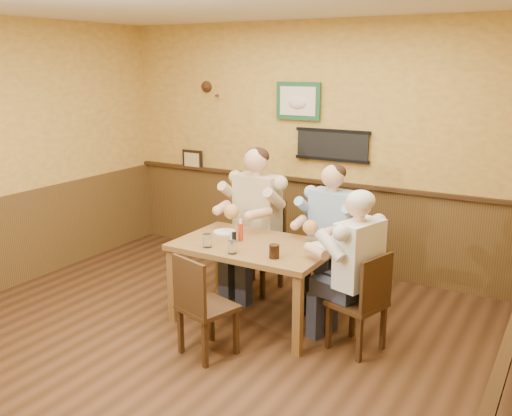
{
  "coord_description": "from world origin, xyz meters",
  "views": [
    {
      "loc": [
        2.67,
        -3.41,
        2.33
      ],
      "look_at": [
        0.23,
        0.78,
        1.1
      ],
      "focal_mm": 40.0,
      "sensor_mm": 36.0,
      "label": 1
    }
  ],
  "objects_px": {
    "diner_tan_shirt": "(257,228)",
    "water_glass_left": "(207,241)",
    "diner_blue_polo": "(332,242)",
    "diner_white_elder": "(358,280)",
    "cola_tumbler": "(274,251)",
    "chair_near_side": "(208,305)",
    "salt_shaker": "(233,237)",
    "dining_table": "(254,253)",
    "chair_back_right": "(331,261)",
    "water_glass_mid": "(232,247)",
    "pepper_shaker": "(234,237)",
    "chair_back_left": "(257,246)",
    "hot_sauce_bottle": "(241,231)",
    "chair_right_end": "(357,301)"
  },
  "relations": [
    {
      "from": "water_glass_mid",
      "to": "pepper_shaker",
      "type": "xyz_separation_m",
      "value": [
        -0.15,
        0.27,
        -0.01
      ]
    },
    {
      "from": "chair_back_right",
      "to": "pepper_shaker",
      "type": "xyz_separation_m",
      "value": [
        -0.63,
        -0.8,
        0.36
      ]
    },
    {
      "from": "water_glass_mid",
      "to": "salt_shaker",
      "type": "height_order",
      "value": "water_glass_mid"
    },
    {
      "from": "chair_back_left",
      "to": "salt_shaker",
      "type": "bearing_deg",
      "value": -75.1
    },
    {
      "from": "chair_back_right",
      "to": "water_glass_mid",
      "type": "xyz_separation_m",
      "value": [
        -0.48,
        -1.07,
        0.36
      ]
    },
    {
      "from": "dining_table",
      "to": "salt_shaker",
      "type": "bearing_deg",
      "value": -167.23
    },
    {
      "from": "dining_table",
      "to": "water_glass_mid",
      "type": "relative_size",
      "value": 12.38
    },
    {
      "from": "chair_near_side",
      "to": "water_glass_mid",
      "type": "relative_size",
      "value": 7.64
    },
    {
      "from": "chair_back_right",
      "to": "diner_tan_shirt",
      "type": "distance_m",
      "value": 0.84
    },
    {
      "from": "chair_back_right",
      "to": "chair_back_left",
      "type": "bearing_deg",
      "value": -169.71
    },
    {
      "from": "chair_back_left",
      "to": "diner_tan_shirt",
      "type": "bearing_deg",
      "value": -177.01
    },
    {
      "from": "diner_blue_polo",
      "to": "water_glass_left",
      "type": "xyz_separation_m",
      "value": [
        -0.76,
        -1.03,
        0.18
      ]
    },
    {
      "from": "chair_back_right",
      "to": "diner_tan_shirt",
      "type": "relative_size",
      "value": 0.65
    },
    {
      "from": "chair_back_right",
      "to": "water_glass_left",
      "type": "bearing_deg",
      "value": -120.74
    },
    {
      "from": "salt_shaker",
      "to": "diner_blue_polo",
      "type": "bearing_deg",
      "value": 49.89
    },
    {
      "from": "diner_tan_shirt",
      "to": "cola_tumbler",
      "type": "xyz_separation_m",
      "value": [
        0.7,
        -0.93,
        0.13
      ]
    },
    {
      "from": "cola_tumbler",
      "to": "water_glass_mid",
      "type": "bearing_deg",
      "value": -167.91
    },
    {
      "from": "chair_back_left",
      "to": "water_glass_mid",
      "type": "xyz_separation_m",
      "value": [
        0.33,
        -1.0,
        0.33
      ]
    },
    {
      "from": "cola_tumbler",
      "to": "diner_blue_polo",
      "type": "bearing_deg",
      "value": 83.59
    },
    {
      "from": "chair_back_left",
      "to": "cola_tumbler",
      "type": "xyz_separation_m",
      "value": [
        0.7,
        -0.93,
        0.33
      ]
    },
    {
      "from": "chair_back_right",
      "to": "water_glass_left",
      "type": "height_order",
      "value": "chair_back_right"
    },
    {
      "from": "chair_back_right",
      "to": "pepper_shaker",
      "type": "relative_size",
      "value": 8.94
    },
    {
      "from": "chair_back_left",
      "to": "chair_back_right",
      "type": "relative_size",
      "value": 1.07
    },
    {
      "from": "diner_white_elder",
      "to": "cola_tumbler",
      "type": "height_order",
      "value": "diner_white_elder"
    },
    {
      "from": "dining_table",
      "to": "diner_white_elder",
      "type": "relative_size",
      "value": 1.14
    },
    {
      "from": "cola_tumbler",
      "to": "hot_sauce_bottle",
      "type": "bearing_deg",
      "value": 151.29
    },
    {
      "from": "hot_sauce_bottle",
      "to": "chair_back_right",
      "type": "bearing_deg",
      "value": 49.58
    },
    {
      "from": "chair_back_right",
      "to": "water_glass_mid",
      "type": "relative_size",
      "value": 7.85
    },
    {
      "from": "water_glass_left",
      "to": "pepper_shaker",
      "type": "height_order",
      "value": "water_glass_left"
    },
    {
      "from": "water_glass_left",
      "to": "chair_back_right",
      "type": "bearing_deg",
      "value": 53.4
    },
    {
      "from": "chair_back_right",
      "to": "salt_shaker",
      "type": "distance_m",
      "value": 1.08
    },
    {
      "from": "diner_tan_shirt",
      "to": "water_glass_left",
      "type": "xyz_separation_m",
      "value": [
        0.04,
        -0.97,
        0.13
      ]
    },
    {
      "from": "diner_blue_polo",
      "to": "salt_shaker",
      "type": "distance_m",
      "value": 1.03
    },
    {
      "from": "chair_near_side",
      "to": "salt_shaker",
      "type": "xyz_separation_m",
      "value": [
        -0.2,
        0.69,
        0.37
      ]
    },
    {
      "from": "diner_tan_shirt",
      "to": "chair_near_side",
      "type": "bearing_deg",
      "value": -73.15
    },
    {
      "from": "dining_table",
      "to": "diner_blue_polo",
      "type": "distance_m",
      "value": 0.86
    },
    {
      "from": "diner_blue_polo",
      "to": "diner_white_elder",
      "type": "distance_m",
      "value": 0.96
    },
    {
      "from": "chair_right_end",
      "to": "pepper_shaker",
      "type": "height_order",
      "value": "chair_right_end"
    },
    {
      "from": "hot_sauce_bottle",
      "to": "pepper_shaker",
      "type": "xyz_separation_m",
      "value": [
        -0.02,
        -0.08,
        -0.04
      ]
    },
    {
      "from": "chair_back_left",
      "to": "chair_back_right",
      "type": "bearing_deg",
      "value": 7.41
    },
    {
      "from": "dining_table",
      "to": "chair_back_left",
      "type": "xyz_separation_m",
      "value": [
        -0.35,
        0.67,
        -0.18
      ]
    },
    {
      "from": "diner_tan_shirt",
      "to": "diner_white_elder",
      "type": "height_order",
      "value": "diner_tan_shirt"
    },
    {
      "from": "dining_table",
      "to": "hot_sauce_bottle",
      "type": "distance_m",
      "value": 0.24
    },
    {
      "from": "chair_right_end",
      "to": "water_glass_mid",
      "type": "relative_size",
      "value": 7.58
    },
    {
      "from": "diner_tan_shirt",
      "to": "chair_back_right",
      "type": "bearing_deg",
      "value": 7.41
    },
    {
      "from": "chair_near_side",
      "to": "water_glass_left",
      "type": "xyz_separation_m",
      "value": [
        -0.3,
        0.44,
        0.38
      ]
    },
    {
      "from": "dining_table",
      "to": "chair_right_end",
      "type": "relative_size",
      "value": 1.63
    },
    {
      "from": "water_glass_mid",
      "to": "chair_back_left",
      "type": "bearing_deg",
      "value": 108.28
    },
    {
      "from": "chair_right_end",
      "to": "salt_shaker",
      "type": "relative_size",
      "value": 8.95
    },
    {
      "from": "chair_back_left",
      "to": "cola_tumbler",
      "type": "relative_size",
      "value": 8.22
    }
  ]
}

